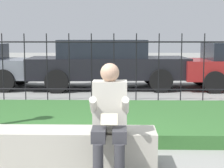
# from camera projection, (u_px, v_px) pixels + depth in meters

# --- Properties ---
(ground_plane) EXTENTS (60.00, 60.00, 0.00)m
(ground_plane) POSITION_uv_depth(u_px,v_px,m) (86.00, 167.00, 4.46)
(ground_plane) COLOR gray
(stone_bench) EXTENTS (2.35, 0.49, 0.46)m
(stone_bench) POSITION_uv_depth(u_px,v_px,m) (57.00, 150.00, 4.44)
(stone_bench) COLOR #B7B2A3
(stone_bench) RESTS_ON ground_plane
(person_seated_reader) EXTENTS (0.42, 0.73, 1.26)m
(person_seated_reader) POSITION_uv_depth(u_px,v_px,m) (110.00, 116.00, 4.09)
(person_seated_reader) COLOR black
(person_seated_reader) RESTS_ON ground_plane
(grass_berm) EXTENTS (10.23, 2.83, 0.20)m
(grass_berm) POSITION_uv_depth(u_px,v_px,m) (97.00, 119.00, 6.55)
(grass_berm) COLOR #33662D
(grass_berm) RESTS_ON ground_plane
(iron_fence) EXTENTS (8.23, 0.03, 1.61)m
(iron_fence) POSITION_uv_depth(u_px,v_px,m) (103.00, 67.00, 8.60)
(iron_fence) COLOR black
(iron_fence) RESTS_ON ground_plane
(car_parked_center) EXTENTS (4.70, 2.13, 1.44)m
(car_parked_center) POSITION_uv_depth(u_px,v_px,m) (106.00, 63.00, 11.00)
(car_parked_center) COLOR black
(car_parked_center) RESTS_ON ground_plane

